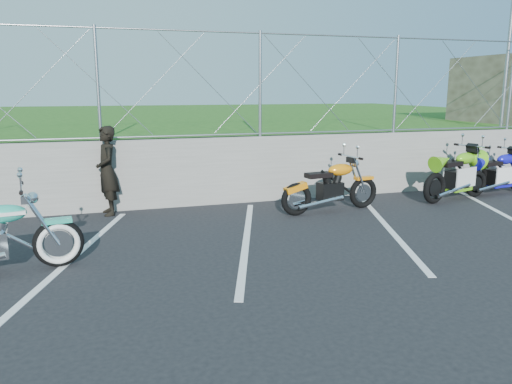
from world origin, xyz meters
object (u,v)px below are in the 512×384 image
object	(u,v)px
sportbike_green	(459,177)
person_standing	(107,171)
naked_orange	(332,188)
sportbike_blue	(499,175)

from	to	relation	value
sportbike_green	person_standing	size ratio (longest dim) A/B	1.28
naked_orange	sportbike_green	xyz separation A→B (m)	(2.93, 0.22, 0.03)
sportbike_green	sportbike_blue	distance (m)	1.18
naked_orange	sportbike_green	bearing A→B (deg)	-3.09
sportbike_blue	person_standing	world-z (taller)	person_standing
sportbike_green	sportbike_blue	xyz separation A→B (m)	(1.17, 0.16, -0.05)
person_standing	sportbike_green	bearing A→B (deg)	74.38
sportbike_green	naked_orange	bearing A→B (deg)	167.33
naked_orange	person_standing	distance (m)	4.05
sportbike_blue	person_standing	size ratio (longest dim) A/B	1.18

